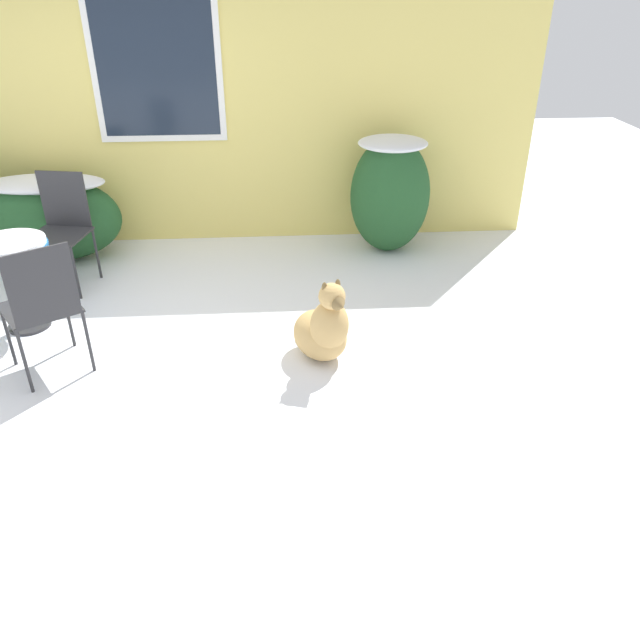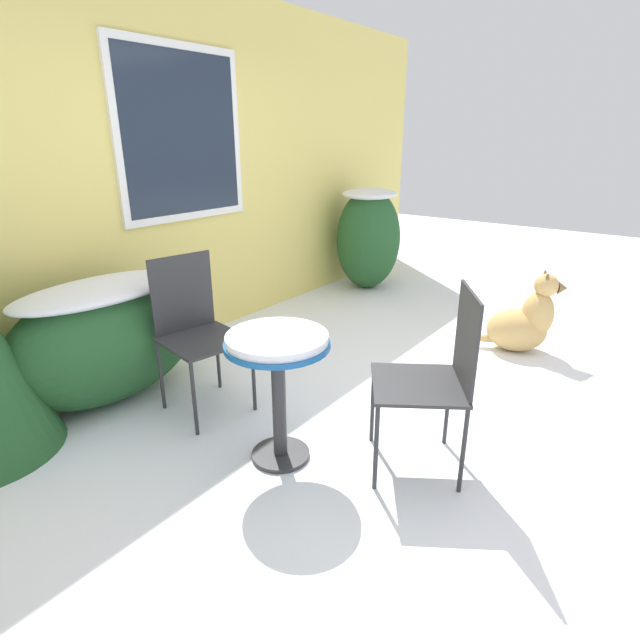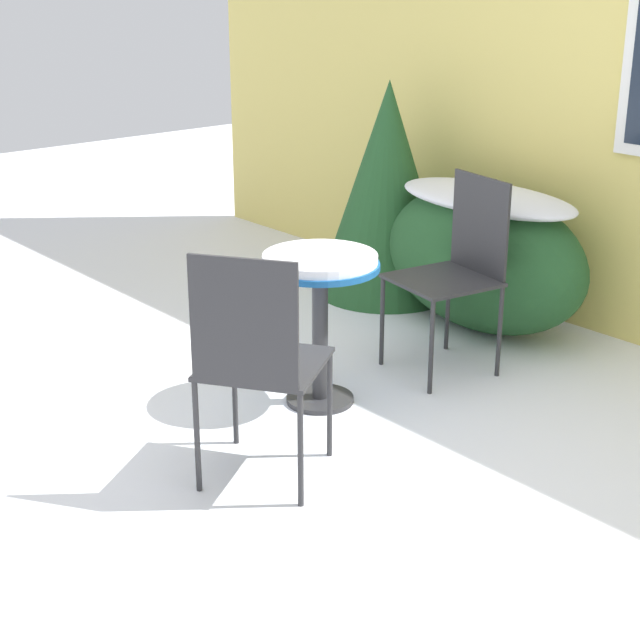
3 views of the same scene
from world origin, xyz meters
name	(u,v)px [view 1 (image 1 of 3)]	position (x,y,z in m)	size (l,w,h in m)	color
ground_plane	(114,343)	(0.00, 0.00, 0.00)	(16.00, 16.00, 0.00)	white
house_wall	(140,98)	(0.01, 2.20, 1.46)	(8.00, 0.10, 2.90)	#E5D16B
shrub_left	(50,216)	(-0.92, 1.71, 0.45)	(1.38, 0.69, 0.84)	#235128
shrub_middle	(390,192)	(2.45, 1.73, 0.62)	(0.80, 0.72, 1.16)	#235128
patio_table	(13,259)	(-0.75, 0.32, 0.60)	(0.57, 0.57, 0.76)	#2D2D30
patio_chair_near_table	(61,225)	(-0.62, 1.14, 0.57)	(0.55, 0.55, 1.02)	#2D2D30
patio_chair_far_side	(42,304)	(-0.31, -0.39, 0.57)	(0.65, 0.65, 1.02)	#2D2D30
dog	(323,330)	(1.63, -0.33, 0.25)	(0.54, 0.66, 0.70)	tan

